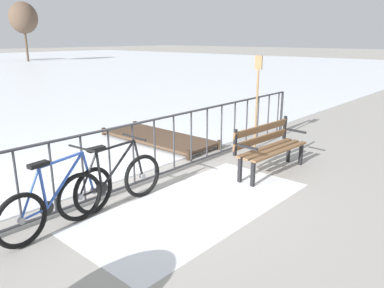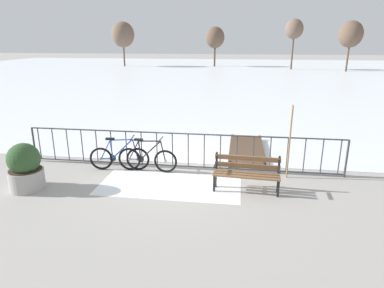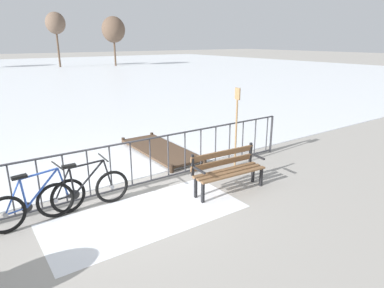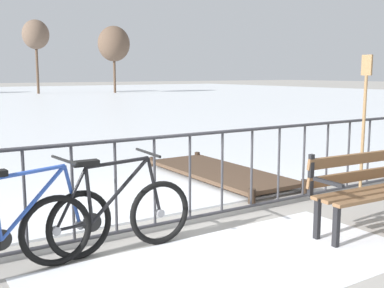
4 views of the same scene
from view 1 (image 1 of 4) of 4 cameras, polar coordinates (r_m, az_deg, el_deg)
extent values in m
plane|color=#9E9991|center=(6.25, -7.11, -6.06)|extent=(160.00, 160.00, 0.00)
cube|color=white|center=(5.43, 0.87, -9.44)|extent=(3.60, 1.66, 0.01)
cylinder|color=#38383D|center=(5.94, -7.46, 3.37)|extent=(9.00, 0.04, 0.04)
cylinder|color=#38383D|center=(6.23, -7.14, -5.38)|extent=(9.00, 0.04, 0.04)
cylinder|color=#38383D|center=(9.55, 13.52, 4.63)|extent=(0.06, 0.06, 1.05)
cylinder|color=#38383D|center=(5.05, -25.11, -6.12)|extent=(0.03, 0.03, 0.97)
cylinder|color=#38383D|center=(5.23, -20.57, -4.88)|extent=(0.03, 0.03, 0.97)
cylinder|color=#38383D|center=(5.43, -16.36, -3.71)|extent=(0.03, 0.03, 0.97)
cylinder|color=#38383D|center=(5.67, -12.49, -2.60)|extent=(0.03, 0.03, 0.97)
cylinder|color=#38383D|center=(5.93, -8.95, -1.59)|extent=(0.03, 0.03, 0.97)
cylinder|color=#38383D|center=(6.21, -5.72, -0.65)|extent=(0.03, 0.03, 0.97)
cylinder|color=#38383D|center=(6.51, -2.78, 0.20)|extent=(0.03, 0.03, 0.97)
cylinder|color=#38383D|center=(6.83, -0.11, 0.98)|extent=(0.03, 0.03, 0.97)
cylinder|color=#38383D|center=(7.17, 2.31, 1.68)|extent=(0.03, 0.03, 0.97)
cylinder|color=#38383D|center=(7.51, 4.52, 2.32)|extent=(0.03, 0.03, 0.97)
cylinder|color=#38383D|center=(7.87, 6.53, 2.89)|extent=(0.03, 0.03, 0.97)
cylinder|color=#38383D|center=(8.24, 8.37, 3.42)|extent=(0.03, 0.03, 0.97)
cylinder|color=#38383D|center=(8.61, 10.05, 3.89)|extent=(0.03, 0.03, 0.97)
cylinder|color=#38383D|center=(9.00, 11.59, 4.32)|extent=(0.03, 0.03, 0.97)
cylinder|color=#38383D|center=(9.39, 13.00, 4.72)|extent=(0.03, 0.03, 0.97)
torus|color=black|center=(5.13, -16.78, -7.75)|extent=(0.66, 0.08, 0.66)
cylinder|color=gray|center=(5.13, -16.78, -7.75)|extent=(0.08, 0.06, 0.08)
torus|color=black|center=(5.67, -7.59, -4.87)|extent=(0.66, 0.08, 0.66)
cylinder|color=gray|center=(5.67, -7.59, -4.87)|extent=(0.08, 0.06, 0.08)
cylinder|color=black|center=(5.17, -14.03, -3.93)|extent=(0.08, 0.04, 0.53)
cylinder|color=black|center=(5.33, -11.20, -2.98)|extent=(0.61, 0.05, 0.59)
cylinder|color=black|center=(5.24, -11.54, -0.29)|extent=(0.63, 0.05, 0.07)
cylinder|color=black|center=(5.20, -15.19, -7.16)|extent=(0.34, 0.04, 0.05)
cylinder|color=black|center=(5.10, -15.60, -4.48)|extent=(0.32, 0.04, 0.56)
cylinder|color=black|center=(5.54, -8.20, -2.23)|extent=(0.16, 0.04, 0.59)
cube|color=black|center=(5.07, -14.45, -0.74)|extent=(0.24, 0.11, 0.05)
cylinder|color=black|center=(5.40, -8.86, 1.05)|extent=(0.04, 0.52, 0.03)
cylinder|color=black|center=(5.28, -13.64, -6.58)|extent=(0.18, 0.03, 0.18)
torus|color=black|center=(4.74, -24.68, -10.60)|extent=(0.66, 0.14, 0.66)
cylinder|color=gray|center=(4.74, -24.68, -10.60)|extent=(0.09, 0.07, 0.08)
torus|color=black|center=(5.27, -14.85, -6.92)|extent=(0.66, 0.14, 0.66)
cylinder|color=gray|center=(5.27, -14.85, -6.92)|extent=(0.09, 0.07, 0.08)
cylinder|color=#2D51B2|center=(4.77, -21.84, -6.34)|extent=(0.08, 0.04, 0.53)
cylinder|color=#2D51B2|center=(4.93, -18.82, -5.14)|extent=(0.61, 0.11, 0.59)
cylinder|color=#2D51B2|center=(4.83, -19.29, -2.28)|extent=(0.63, 0.11, 0.07)
cylinder|color=#2D51B2|center=(4.81, -22.96, -9.87)|extent=(0.34, 0.07, 0.05)
cylinder|color=#2D51B2|center=(4.70, -23.53, -7.03)|extent=(0.32, 0.07, 0.56)
cylinder|color=#2D51B2|center=(5.13, -15.62, -4.14)|extent=(0.16, 0.05, 0.59)
cube|color=black|center=(4.66, -22.43, -2.94)|extent=(0.25, 0.13, 0.05)
cylinder|color=black|center=(4.99, -16.46, -0.67)|extent=(0.09, 0.52, 0.03)
cylinder|color=black|center=(4.89, -21.31, -9.15)|extent=(0.18, 0.04, 0.18)
cube|color=brown|center=(6.78, 11.21, -0.54)|extent=(1.60, 0.19, 0.04)
cube|color=brown|center=(6.70, 12.30, -0.81)|extent=(1.60, 0.19, 0.04)
cube|color=brown|center=(6.63, 13.41, -1.08)|extent=(1.60, 0.19, 0.04)
cube|color=brown|center=(6.80, 10.61, 0.75)|extent=(1.60, 0.15, 0.12)
cube|color=brown|center=(6.75, 10.69, 2.39)|extent=(1.60, 0.15, 0.12)
cube|color=black|center=(7.33, 16.31, -1.44)|extent=(0.05, 0.06, 0.44)
cube|color=black|center=(7.46, 14.55, -1.02)|extent=(0.05, 0.06, 0.44)
cube|color=black|center=(7.40, 14.01, 2.47)|extent=(0.05, 0.05, 0.45)
cube|color=black|center=(7.28, 15.67, 1.93)|extent=(0.06, 0.40, 0.04)
cube|color=black|center=(6.10, 9.29, -4.51)|extent=(0.05, 0.06, 0.44)
cube|color=black|center=(6.25, 7.33, -3.93)|extent=(0.05, 0.06, 0.44)
cube|color=black|center=(6.18, 6.62, 0.21)|extent=(0.05, 0.05, 0.45)
cube|color=black|center=(6.04, 8.46, -0.47)|extent=(0.06, 0.40, 0.04)
cylinder|color=#937047|center=(8.06, 9.83, 5.14)|extent=(0.04, 0.04, 1.70)
cube|color=#937047|center=(7.93, 10.17, 12.17)|extent=(0.03, 0.16, 0.28)
cube|color=#4C3828|center=(8.64, -5.22, 1.06)|extent=(1.10, 2.83, 0.06)
cylinder|color=#35271C|center=(7.35, -0.47, -1.72)|extent=(0.10, 0.10, 0.20)
cylinder|color=#35271C|center=(8.08, 4.25, -0.12)|extent=(0.10, 0.10, 0.20)
cylinder|color=#35271C|center=(9.41, -13.34, 1.82)|extent=(0.10, 0.10, 0.20)
cylinder|color=#35271C|center=(9.99, -8.71, 2.88)|extent=(0.10, 0.10, 0.20)
cylinder|color=brown|center=(41.27, -24.00, 13.76)|extent=(0.21, 0.21, 3.35)
ellipsoid|color=brown|center=(41.31, -24.41, 17.17)|extent=(2.68, 2.68, 2.95)
camera|label=2|loc=(7.14, 84.59, 11.84)|focal=31.38mm
camera|label=3|loc=(2.30, 101.46, 16.36)|focal=31.53mm
camera|label=4|loc=(1.36, 36.72, -13.63)|focal=43.70mm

